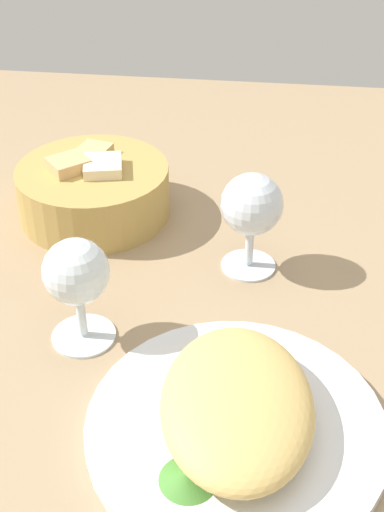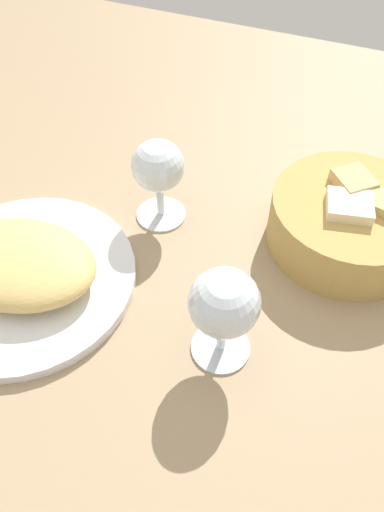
{
  "view_description": "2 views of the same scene",
  "coord_description": "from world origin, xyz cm",
  "px_view_note": "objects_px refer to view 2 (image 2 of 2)",
  "views": [
    {
      "loc": [
        -55.66,
        -6.45,
        48.81
      ],
      "look_at": [
        6.96,
        1.47,
        3.49
      ],
      "focal_mm": 47.74,
      "sensor_mm": 36.0,
      "label": 1
    },
    {
      "loc": [
        17.82,
        -31.26,
        47.93
      ],
      "look_at": [
        4.1,
        2.52,
        4.79
      ],
      "focal_mm": 34.37,
      "sensor_mm": 36.0,
      "label": 2
    }
  ],
  "objects_px": {
    "wine_glass_near": "(224,306)",
    "bread_basket": "(349,221)",
    "wine_glass_far": "(158,170)",
    "plate": "(24,278)"
  },
  "relations": [
    {
      "from": "plate",
      "to": "wine_glass_near",
      "type": "xyz_separation_m",
      "value": [
        0.25,
        0.0,
        0.07
      ]
    },
    {
      "from": "wine_glass_near",
      "to": "wine_glass_far",
      "type": "xyz_separation_m",
      "value": [
        -0.15,
        0.16,
        -0.0
      ]
    },
    {
      "from": "plate",
      "to": "bread_basket",
      "type": "height_order",
      "value": "bread_basket"
    },
    {
      "from": "plate",
      "to": "wine_glass_near",
      "type": "relative_size",
      "value": 2.19
    },
    {
      "from": "wine_glass_near",
      "to": "wine_glass_far",
      "type": "relative_size",
      "value": 1.03
    },
    {
      "from": "wine_glass_near",
      "to": "wine_glass_far",
      "type": "height_order",
      "value": "wine_glass_near"
    },
    {
      "from": "wine_glass_far",
      "to": "wine_glass_near",
      "type": "bearing_deg",
      "value": -48.31
    },
    {
      "from": "wine_glass_near",
      "to": "bread_basket",
      "type": "bearing_deg",
      "value": 66.06
    },
    {
      "from": "bread_basket",
      "to": "wine_glass_near",
      "type": "xyz_separation_m",
      "value": [
        -0.09,
        -0.21,
        0.04
      ]
    },
    {
      "from": "wine_glass_near",
      "to": "wine_glass_far",
      "type": "distance_m",
      "value": 0.22
    }
  ]
}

